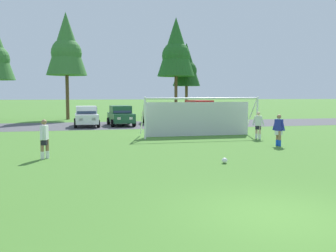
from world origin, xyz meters
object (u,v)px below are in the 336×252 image
soccer_ball (225,161)px  parked_car_slot_far_left (86,116)px  player_defender_far (45,139)px  parked_car_slot_center_left (155,114)px  player_midfield_center (279,130)px  parked_car_slot_center (199,111)px  soccer_goal (199,116)px  parked_car_slot_left (121,115)px  player_striker_near (258,125)px

soccer_ball → parked_car_slot_far_left: bearing=105.6°
player_defender_far → parked_car_slot_center_left: size_ratio=0.39×
parked_car_slot_center_left → parked_car_slot_far_left: bearing=-165.0°
player_defender_far → parked_car_slot_center_left: (7.98, 17.40, 0.05)m
soccer_ball → player_defender_far: bearing=159.0°
player_midfield_center → parked_car_slot_center: (0.67, 15.71, 0.29)m
player_defender_far → parked_car_slot_far_left: size_ratio=0.39×
player_midfield_center → parked_car_slot_center: parked_car_slot_center is taller
soccer_goal → parked_car_slot_left: (-4.14, 9.47, -0.42)m
player_striker_near → parked_car_slot_left: size_ratio=0.38×
parked_car_slot_far_left → parked_car_slot_center_left: same height
parked_car_slot_left → player_midfield_center: bearing=-65.4°
parked_car_slot_left → parked_car_slot_center_left: size_ratio=1.03×
player_defender_far → parked_car_slot_left: size_ratio=0.38×
parked_car_slot_left → player_defender_far: bearing=-106.3°
soccer_ball → parked_car_slot_center_left: (1.06, 20.05, 0.77)m
player_defender_far → parked_car_slot_center: bearing=54.6°
parked_car_slot_far_left → parked_car_slot_center: 10.46m
parked_car_slot_far_left → parked_car_slot_left: 2.95m
soccer_goal → player_defender_far: 11.09m
player_midfield_center → parked_car_slot_far_left: parked_car_slot_far_left is taller
soccer_goal → player_striker_near: soccer_goal is taller
parked_car_slot_left → parked_car_slot_center: bearing=7.1°
parked_car_slot_center_left → parked_car_slot_center: (4.17, -0.32, 0.24)m
player_defender_far → parked_car_slot_center: size_ratio=0.35×
parked_car_slot_center_left → soccer_ball: bearing=-93.0°
soccer_goal → player_midfield_center: size_ratio=4.54×
parked_car_slot_center → player_midfield_center: bearing=-92.4°
player_striker_near → parked_car_slot_center_left: bearing=106.6°
player_defender_far → parked_car_slot_left: parked_car_slot_left is taller
player_midfield_center → player_striker_near: bearing=83.1°
soccer_goal → parked_car_slot_far_left: size_ratio=1.75×
parked_car_slot_center → soccer_goal: bearing=-107.7°
parked_car_slot_center → soccer_ball: bearing=-104.8°
soccer_ball → soccer_goal: size_ratio=0.03×
soccer_goal → player_striker_near: size_ratio=4.54×
soccer_goal → parked_car_slot_center_left: soccer_goal is taller
soccer_goal → parked_car_slot_left: 10.34m
parked_car_slot_far_left → player_midfield_center: bearing=-56.0°
soccer_goal → soccer_ball: bearing=-101.6°
soccer_goal → parked_car_slot_left: bearing=113.6°
player_defender_far → player_striker_near: bearing=20.5°
soccer_ball → parked_car_slot_center: parked_car_slot_center is taller
soccer_ball → player_striker_near: bearing=55.2°
soccer_ball → parked_car_slot_left: bearing=96.7°
soccer_goal → parked_car_slot_center: bearing=72.3°
parked_car_slot_far_left → parked_car_slot_center: (10.37, 1.34, 0.24)m
parked_car_slot_far_left → parked_car_slot_left: size_ratio=0.99×
parked_car_slot_center → player_defender_far: bearing=-125.4°
player_striker_near → parked_car_slot_center: 12.64m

